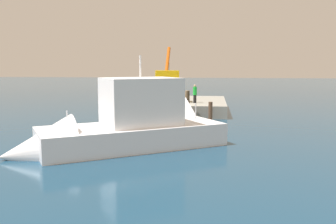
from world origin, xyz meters
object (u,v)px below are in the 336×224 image
dock_worker (195,94)px  salvaged_car (180,114)px  crane_truck (166,86)px  moored_yacht (107,138)px

dock_worker → salvaged_car: 4.66m
dock_worker → salvaged_car: dock_worker is taller
crane_truck → salvaged_car: bearing=17.1°
dock_worker → moored_yacht: moored_yacht is taller
salvaged_car → crane_truck: bearing=-162.9°
crane_truck → salvaged_car: (6.16, 1.90, -1.85)m
salvaged_car → moored_yacht: (10.01, -2.99, -0.01)m
dock_worker → moored_yacht: size_ratio=0.14×
crane_truck → moored_yacht: size_ratio=0.83×
crane_truck → dock_worker: bearing=57.8°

